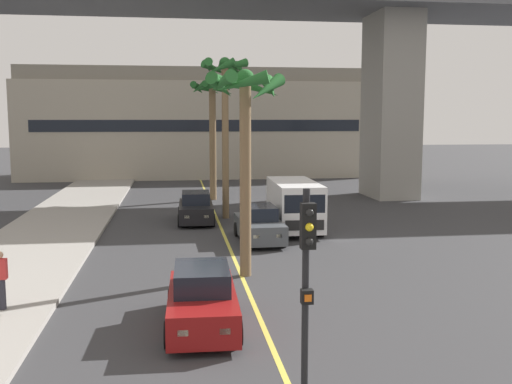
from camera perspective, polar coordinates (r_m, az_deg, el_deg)
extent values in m
cube|color=#DBCC4C|center=(26.44, -3.00, -4.48)|extent=(0.14, 56.00, 0.01)
cube|color=gray|center=(40.95, 12.95, 8.09)|extent=(2.80, 4.40, 12.22)
cube|color=#BCB29E|center=(54.74, -5.65, 6.03)|extent=(31.30, 8.00, 8.52)
cube|color=gray|center=(54.85, -5.71, 11.12)|extent=(30.67, 7.20, 1.20)
cube|color=black|center=(50.71, -5.47, 6.42)|extent=(28.17, 0.04, 1.00)
cube|color=black|center=(30.42, -5.86, -1.86)|extent=(1.78, 4.13, 0.80)
cube|color=black|center=(30.47, -5.88, -0.56)|extent=(1.44, 2.08, 0.60)
cube|color=#F2EDCC|center=(28.44, -4.85, -2.38)|extent=(0.24, 0.08, 0.14)
cube|color=#F2EDCC|center=(28.42, -6.74, -2.41)|extent=(0.24, 0.08, 0.14)
cylinder|color=black|center=(29.23, -4.23, -2.73)|extent=(0.23, 0.64, 0.64)
cylinder|color=black|center=(29.21, -7.40, -2.78)|extent=(0.23, 0.64, 0.64)
cylinder|color=black|center=(31.73, -4.43, -1.94)|extent=(0.23, 0.64, 0.64)
cylinder|color=black|center=(31.71, -7.35, -1.99)|extent=(0.23, 0.64, 0.64)
cube|color=#4C5156|center=(25.61, 0.31, -3.54)|extent=(1.81, 4.14, 0.80)
cube|color=black|center=(25.64, 0.26, -1.98)|extent=(1.45, 2.09, 0.60)
cube|color=#F2EDCC|center=(23.75, 2.25, -4.28)|extent=(0.24, 0.09, 0.14)
cube|color=#F2EDCC|center=(23.58, 0.02, -4.35)|extent=(0.24, 0.09, 0.14)
cylinder|color=black|center=(24.59, 2.68, -4.62)|extent=(0.24, 0.65, 0.64)
cylinder|color=black|center=(24.31, -1.06, -4.75)|extent=(0.24, 0.65, 0.64)
cylinder|color=black|center=(27.03, 1.55, -3.53)|extent=(0.24, 0.65, 0.64)
cylinder|color=black|center=(26.78, -1.85, -3.64)|extent=(0.24, 0.65, 0.64)
cube|color=maroon|center=(15.38, -5.24, -10.92)|extent=(1.81, 4.15, 0.80)
cube|color=black|center=(15.32, -5.28, -8.33)|extent=(1.45, 2.09, 0.60)
cube|color=#F2EDCC|center=(13.48, -3.03, -13.33)|extent=(0.24, 0.09, 0.14)
cube|color=#F2EDCC|center=(13.46, -7.12, -13.41)|extent=(0.24, 0.09, 0.14)
cylinder|color=black|center=(14.30, -1.80, -13.42)|extent=(0.24, 0.65, 0.64)
cylinder|color=black|center=(14.27, -8.46, -13.54)|extent=(0.24, 0.65, 0.64)
cylinder|color=black|center=(16.70, -2.50, -10.36)|extent=(0.24, 0.65, 0.64)
cylinder|color=black|center=(16.68, -8.14, -10.45)|extent=(0.24, 0.65, 0.64)
cube|color=white|center=(28.02, 3.73, -1.11)|extent=(2.14, 5.25, 2.10)
cube|color=black|center=(25.48, 4.75, -1.16)|extent=(1.80, 0.13, 0.80)
cube|color=black|center=(25.57, 4.75, -3.24)|extent=(1.70, 0.11, 0.44)
cylinder|color=black|center=(26.85, 6.30, -3.52)|extent=(0.28, 0.77, 0.76)
cylinder|color=black|center=(26.50, 2.28, -3.62)|extent=(0.28, 0.77, 0.76)
cylinder|color=black|center=(29.85, 4.99, -2.42)|extent=(0.28, 0.77, 0.76)
cylinder|color=black|center=(29.54, 1.37, -2.49)|extent=(0.28, 0.77, 0.76)
cylinder|color=black|center=(10.17, 4.80, -11.50)|extent=(0.12, 0.12, 4.20)
cube|color=black|center=(9.66, 5.07, -3.31)|extent=(0.24, 0.20, 0.76)
sphere|color=black|center=(9.52, 5.22, -2.00)|extent=(0.14, 0.14, 0.14)
sphere|color=yellow|center=(9.57, 5.21, -3.41)|extent=(0.14, 0.14, 0.14)
sphere|color=black|center=(9.61, 5.19, -4.82)|extent=(0.14, 0.14, 0.14)
cube|color=black|center=(9.97, 4.97, -10.08)|extent=(0.20, 0.16, 0.24)
cube|color=orange|center=(9.89, 5.07, -10.22)|extent=(0.12, 0.03, 0.12)
cylinder|color=brown|center=(19.68, -1.04, 1.06)|extent=(0.39, 0.39, 6.50)
sphere|color=#236028|center=(19.61, -1.06, 10.99)|extent=(0.60, 0.60, 0.60)
cone|color=#236028|center=(19.70, 1.43, 10.02)|extent=(0.47, 1.74, 1.02)
cone|color=#236028|center=(20.36, 0.03, 10.06)|extent=(1.70, 1.33, 0.95)
cone|color=#236028|center=(20.40, -1.87, 10.32)|extent=(1.80, 0.82, 0.79)
cone|color=#236028|center=(19.92, -3.36, 10.10)|extent=(1.21, 1.75, 0.96)
cone|color=#236028|center=(19.26, -3.38, 10.46)|extent=(0.96, 1.80, 0.81)
cone|color=#236028|center=(18.76, -1.35, 10.48)|extent=(1.80, 0.83, 0.85)
cone|color=#236028|center=(19.10, 1.02, 9.96)|extent=(1.50, 1.56, 1.09)
cylinder|color=brown|center=(38.49, -4.22, 4.67)|extent=(0.44, 0.44, 7.33)
sphere|color=#236028|center=(38.51, -4.27, 10.35)|extent=(0.60, 0.60, 0.60)
cone|color=#236028|center=(38.70, -2.85, 10.05)|extent=(0.71, 2.02, 0.82)
cone|color=#236028|center=(39.30, -3.47, 9.85)|extent=(1.83, 1.56, 0.99)
cone|color=#236028|center=(39.38, -4.84, 9.90)|extent=(2.01, 1.09, 0.92)
cone|color=#236028|center=(38.79, -5.66, 9.94)|extent=(1.11, 2.01, 0.91)
cone|color=#236028|center=(38.08, -5.59, 10.00)|extent=(1.17, 2.00, 0.90)
cone|color=#236028|center=(37.56, -4.64, 10.11)|extent=(2.02, 1.03, 0.84)
cone|color=#236028|center=(37.85, -3.17, 10.05)|extent=(1.73, 1.69, 0.89)
cylinder|color=brown|center=(31.23, -2.99, 4.75)|extent=(0.36, 0.36, 8.05)
sphere|color=#236028|center=(31.33, -3.04, 12.40)|extent=(0.60, 0.60, 0.60)
cone|color=#236028|center=(31.50, -1.54, 11.87)|extent=(0.67, 1.75, 0.95)
cone|color=#236028|center=(32.00, -2.24, 11.75)|extent=(1.63, 1.38, 0.98)
cone|color=#236028|center=(31.96, -3.96, 11.81)|extent=(1.68, 1.29, 0.93)
cone|color=#236028|center=(31.32, -4.59, 12.02)|extent=(0.58, 1.74, 0.83)
cone|color=#236028|center=(30.51, -3.52, 11.94)|extent=(1.74, 1.05, 1.01)
cone|color=#236028|center=(30.58, -2.30, 12.19)|extent=(1.75, 1.07, 0.78)
cylinder|color=#2D2D38|center=(17.69, -23.47, -9.09)|extent=(0.22, 0.22, 0.85)
cube|color=red|center=(17.51, -23.59, -6.87)|extent=(0.34, 0.22, 0.56)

